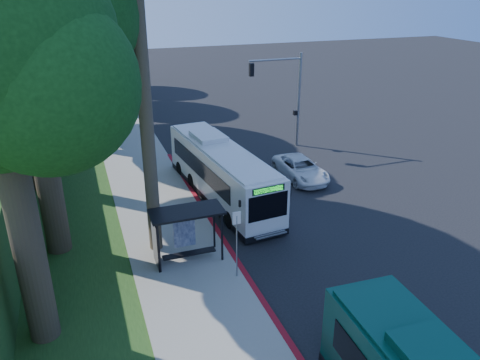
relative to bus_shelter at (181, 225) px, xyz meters
name	(u,v)px	position (x,y,z in m)	size (l,w,h in m)	color
ground	(298,209)	(7.26, 2.86, -1.81)	(140.00, 140.00, 0.00)	black
sidewalk	(169,230)	(-0.04, 2.86, -1.75)	(4.50, 70.00, 0.12)	gray
red_curb	(238,263)	(2.26, -1.14, -1.74)	(0.25, 30.00, 0.13)	maroon
grass_verge	(50,207)	(-5.74, 7.86, -1.78)	(8.00, 70.00, 0.06)	#234719
bus_shelter	(181,225)	(0.00, 0.00, 0.00)	(3.20, 1.51, 2.55)	black
stop_sign_pole	(237,236)	(1.86, -2.14, 0.28)	(0.35, 0.06, 3.17)	gray
traffic_signal_pole	(287,89)	(11.04, 12.86, 2.62)	(4.10, 0.30, 7.00)	gray
tree_2	(45,0)	(-4.64, 18.84, 8.67)	(8.82, 8.40, 15.12)	#382B1E
tree_4	(55,3)	(-4.14, 34.84, 7.92)	(8.40, 8.00, 14.14)	#382B1E
tree_5	(66,7)	(-3.16, 42.84, 7.16)	(7.35, 7.00, 12.86)	#382B1E
white_bus	(221,171)	(3.73, 5.96, -0.17)	(3.50, 11.44, 3.36)	silver
pickup	(301,169)	(9.36, 6.84, -1.14)	(2.21, 4.79, 1.33)	white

